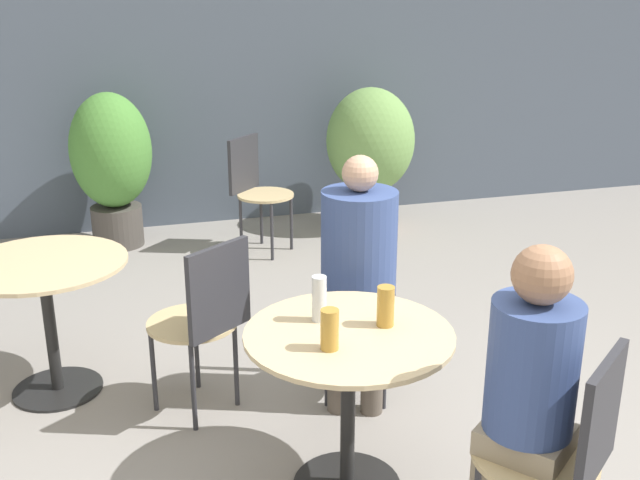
{
  "coord_description": "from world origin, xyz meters",
  "views": [
    {
      "loc": [
        -1.1,
        -2.46,
        2.01
      ],
      "look_at": [
        -0.24,
        0.45,
        0.97
      ],
      "focal_mm": 42.0,
      "sensor_mm": 36.0,
      "label": 1
    }
  ],
  "objects_px": {
    "seated_person_1": "(358,261)",
    "beer_glass_2": "(386,306)",
    "cafe_table_far": "(46,293)",
    "potted_plant_0": "(112,160)",
    "bistro_chair_3": "(205,312)",
    "cafe_table_near": "(348,370)",
    "bistro_chair_1": "(359,287)",
    "seated_person_0": "(527,381)",
    "bistro_chair_0": "(565,446)",
    "potted_plant_1": "(370,148)",
    "beer_glass_1": "(330,330)",
    "beer_glass_0": "(319,299)",
    "bistro_chair_2": "(255,183)"
  },
  "relations": [
    {
      "from": "cafe_table_near",
      "to": "beer_glass_2",
      "type": "relative_size",
      "value": 5.03
    },
    {
      "from": "potted_plant_0",
      "to": "seated_person_1",
      "type": "bearing_deg",
      "value": -68.99
    },
    {
      "from": "beer_glass_1",
      "to": "cafe_table_far",
      "type": "bearing_deg",
      "value": 130.06
    },
    {
      "from": "potted_plant_1",
      "to": "beer_glass_2",
      "type": "bearing_deg",
      "value": -109.11
    },
    {
      "from": "cafe_table_far",
      "to": "bistro_chair_2",
      "type": "distance_m",
      "value": 2.35
    },
    {
      "from": "bistro_chair_1",
      "to": "seated_person_0",
      "type": "bearing_deg",
      "value": -63.12
    },
    {
      "from": "seated_person_1",
      "to": "potted_plant_1",
      "type": "height_order",
      "value": "seated_person_1"
    },
    {
      "from": "seated_person_1",
      "to": "bistro_chair_0",
      "type": "bearing_deg",
      "value": -56.83
    },
    {
      "from": "cafe_table_far",
      "to": "seated_person_0",
      "type": "xyz_separation_m",
      "value": [
        1.64,
        -1.74,
        0.19
      ]
    },
    {
      "from": "bistro_chair_3",
      "to": "seated_person_0",
      "type": "height_order",
      "value": "seated_person_0"
    },
    {
      "from": "seated_person_1",
      "to": "beer_glass_0",
      "type": "xyz_separation_m",
      "value": [
        -0.35,
        -0.53,
        0.07
      ]
    },
    {
      "from": "bistro_chair_2",
      "to": "seated_person_1",
      "type": "relative_size",
      "value": 0.71
    },
    {
      "from": "bistro_chair_1",
      "to": "beer_glass_2",
      "type": "xyz_separation_m",
      "value": [
        -0.17,
        -0.79,
        0.25
      ]
    },
    {
      "from": "beer_glass_2",
      "to": "potted_plant_0",
      "type": "height_order",
      "value": "potted_plant_0"
    },
    {
      "from": "beer_glass_1",
      "to": "seated_person_0",
      "type": "bearing_deg",
      "value": -39.4
    },
    {
      "from": "cafe_table_near",
      "to": "seated_person_0",
      "type": "height_order",
      "value": "seated_person_0"
    },
    {
      "from": "bistro_chair_2",
      "to": "cafe_table_far",
      "type": "bearing_deg",
      "value": -172.43
    },
    {
      "from": "seated_person_0",
      "to": "potted_plant_0",
      "type": "distance_m",
      "value": 4.21
    },
    {
      "from": "seated_person_0",
      "to": "beer_glass_0",
      "type": "distance_m",
      "value": 0.88
    },
    {
      "from": "bistro_chair_1",
      "to": "seated_person_1",
      "type": "bearing_deg",
      "value": -90.0
    },
    {
      "from": "bistro_chair_3",
      "to": "cafe_table_far",
      "type": "bearing_deg",
      "value": -67.02
    },
    {
      "from": "bistro_chair_1",
      "to": "beer_glass_1",
      "type": "bearing_deg",
      "value": -93.56
    },
    {
      "from": "seated_person_1",
      "to": "beer_glass_0",
      "type": "height_order",
      "value": "seated_person_1"
    },
    {
      "from": "bistro_chair_1",
      "to": "potted_plant_1",
      "type": "bearing_deg",
      "value": 90.98
    },
    {
      "from": "bistro_chair_2",
      "to": "seated_person_0",
      "type": "relative_size",
      "value": 0.73
    },
    {
      "from": "cafe_table_far",
      "to": "bistro_chair_2",
      "type": "xyz_separation_m",
      "value": [
        1.44,
        1.85,
        -0.0
      ]
    },
    {
      "from": "seated_person_1",
      "to": "bistro_chair_3",
      "type": "bearing_deg",
      "value": -162.53
    },
    {
      "from": "beer_glass_0",
      "to": "beer_glass_1",
      "type": "xyz_separation_m",
      "value": [
        -0.03,
        -0.25,
        -0.02
      ]
    },
    {
      "from": "bistro_chair_2",
      "to": "beer_glass_1",
      "type": "bearing_deg",
      "value": -141.03
    },
    {
      "from": "beer_glass_0",
      "to": "potted_plant_0",
      "type": "distance_m",
      "value": 3.39
    },
    {
      "from": "bistro_chair_3",
      "to": "seated_person_0",
      "type": "xyz_separation_m",
      "value": [
        0.91,
        -1.29,
        0.19
      ]
    },
    {
      "from": "beer_glass_0",
      "to": "beer_glass_2",
      "type": "distance_m",
      "value": 0.27
    },
    {
      "from": "cafe_table_near",
      "to": "seated_person_1",
      "type": "xyz_separation_m",
      "value": [
        0.27,
        0.67,
        0.2
      ]
    },
    {
      "from": "cafe_table_near",
      "to": "beer_glass_1",
      "type": "height_order",
      "value": "beer_glass_1"
    },
    {
      "from": "bistro_chair_0",
      "to": "potted_plant_1",
      "type": "bearing_deg",
      "value": -138.75
    },
    {
      "from": "potted_plant_0",
      "to": "bistro_chair_2",
      "type": "bearing_deg",
      "value": -22.29
    },
    {
      "from": "cafe_table_far",
      "to": "seated_person_1",
      "type": "relative_size",
      "value": 0.65
    },
    {
      "from": "potted_plant_0",
      "to": "potted_plant_1",
      "type": "relative_size",
      "value": 1.02
    },
    {
      "from": "cafe_table_far",
      "to": "bistro_chair_3",
      "type": "relative_size",
      "value": 0.92
    },
    {
      "from": "beer_glass_1",
      "to": "potted_plant_1",
      "type": "height_order",
      "value": "potted_plant_1"
    },
    {
      "from": "beer_glass_0",
      "to": "beer_glass_1",
      "type": "bearing_deg",
      "value": -97.57
    },
    {
      "from": "beer_glass_1",
      "to": "cafe_table_near",
      "type": "bearing_deg",
      "value": 44.55
    },
    {
      "from": "bistro_chair_3",
      "to": "beer_glass_2",
      "type": "height_order",
      "value": "bistro_chair_3"
    },
    {
      "from": "cafe_table_near",
      "to": "seated_person_1",
      "type": "distance_m",
      "value": 0.74
    },
    {
      "from": "seated_person_1",
      "to": "beer_glass_2",
      "type": "distance_m",
      "value": 0.66
    },
    {
      "from": "bistro_chair_2",
      "to": "potted_plant_1",
      "type": "relative_size",
      "value": 0.75
    },
    {
      "from": "seated_person_0",
      "to": "bistro_chair_0",
      "type": "bearing_deg",
      "value": 90.0
    },
    {
      "from": "bistro_chair_1",
      "to": "beer_glass_2",
      "type": "relative_size",
      "value": 5.44
    },
    {
      "from": "cafe_table_far",
      "to": "beer_glass_2",
      "type": "distance_m",
      "value": 1.8
    },
    {
      "from": "potted_plant_0",
      "to": "bistro_chair_0",
      "type": "bearing_deg",
      "value": -72.13
    }
  ]
}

